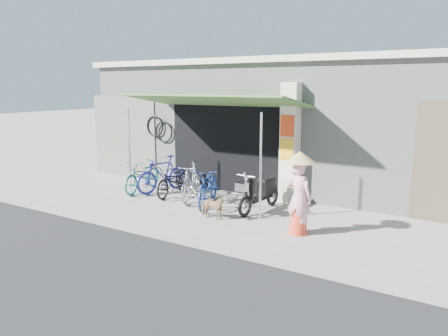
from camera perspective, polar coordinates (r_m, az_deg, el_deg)
The scene contains 14 objects.
ground at distance 9.65m, azimuth -2.16°, elevation -6.90°, with size 80.00×80.00×0.00m, color #9A948B.
road_strip at distance 6.71m, azimuth -25.27°, elevation -16.11°, with size 80.00×6.00×0.01m, color #29292C.
bicycle_shop at distance 13.76m, azimuth 9.85°, elevation 6.02°, with size 12.30×5.30×3.66m.
shop_pillar at distance 11.03m, azimuth 8.65°, elevation 3.19°, with size 0.42×0.44×3.00m.
awning at distance 11.06m, azimuth -1.38°, elevation 8.61°, with size 4.60×1.88×2.72m.
neighbour_left at distance 14.50m, azimuth -12.87°, elevation 4.02°, with size 2.60×0.06×2.60m, color #6B665B.
bike_teal at distance 12.40m, azimuth -10.57°, elevation -0.98°, with size 0.59×1.70×0.90m, color #1B7A6F.
bike_blue at distance 12.22m, azimuth -8.04°, elevation -0.81°, with size 0.47×1.67×1.01m, color navy.
bike_black at distance 11.81m, azimuth -6.63°, elevation -1.60°, with size 0.55×1.59×0.83m, color black.
bike_silver at distance 11.27m, azimuth -4.30°, elevation -1.79°, with size 0.46×1.62×0.97m, color silver.
bike_navy at distance 10.76m, azimuth -2.02°, elevation -2.38°, with size 0.64×1.84×0.97m, color navy.
street_dog at distance 9.70m, azimuth -1.58°, elevation -5.13°, with size 0.29×0.65×0.55m, color #A87859.
moped at distance 10.33m, azimuth 4.78°, elevation -3.23°, with size 0.48×1.70×0.96m.
nun at distance 8.73m, azimuth 9.79°, elevation -3.27°, with size 0.64×0.64×1.67m.
Camera 1 is at (5.19, -7.60, 2.91)m, focal length 35.00 mm.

